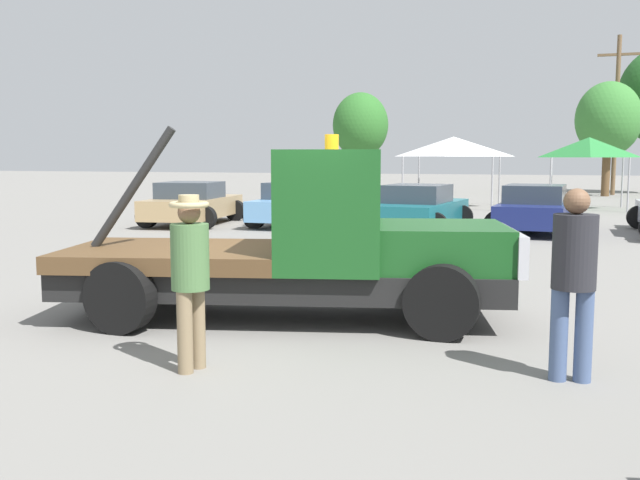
{
  "coord_description": "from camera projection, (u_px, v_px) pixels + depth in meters",
  "views": [
    {
      "loc": [
        3.37,
        -8.6,
        2.11
      ],
      "look_at": [
        0.5,
        0.0,
        1.05
      ],
      "focal_mm": 40.0,
      "sensor_mm": 36.0,
      "label": 1
    }
  ],
  "objects": [
    {
      "name": "person_near_truck",
      "position": [
        574.0,
        271.0,
        6.62
      ],
      "size": [
        0.41,
        0.41,
        1.82
      ],
      "rotation": [
        0.0,
        0.0,
        1.7
      ],
      "color": "#475B84",
      "rests_on": "ground"
    },
    {
      "name": "parked_car_tan",
      "position": [
        193.0,
        204.0,
        22.38
      ],
      "size": [
        2.89,
        4.5,
        1.34
      ],
      "rotation": [
        0.0,
        0.0,
        1.7
      ],
      "color": "tan",
      "rests_on": "ground"
    },
    {
      "name": "utility_pole",
      "position": [
        616.0,
        111.0,
        39.22
      ],
      "size": [
        2.2,
        0.24,
        8.72
      ],
      "color": "brown",
      "rests_on": "ground"
    },
    {
      "name": "parked_car_skyblue",
      "position": [
        298.0,
        204.0,
        22.1
      ],
      "size": [
        2.44,
        4.35,
        1.34
      ],
      "rotation": [
        0.0,
        0.0,
        1.58
      ],
      "color": "#669ED1",
      "rests_on": "ground"
    },
    {
      "name": "parked_car_teal",
      "position": [
        418.0,
        209.0,
        20.19
      ],
      "size": [
        2.72,
        4.61,
        1.34
      ],
      "rotation": [
        0.0,
        0.0,
        1.47
      ],
      "color": "#196670",
      "rests_on": "ground"
    },
    {
      "name": "parked_car_navy",
      "position": [
        535.0,
        209.0,
        20.06
      ],
      "size": [
        2.56,
        4.58,
        1.34
      ],
      "rotation": [
        0.0,
        0.0,
        1.51
      ],
      "color": "navy",
      "rests_on": "ground"
    },
    {
      "name": "canopy_tent_green",
      "position": [
        589.0,
        147.0,
        28.79
      ],
      "size": [
        2.91,
        2.91,
        2.91
      ],
      "color": "#9E9EA3",
      "rests_on": "ground"
    },
    {
      "name": "tree_center",
      "position": [
        360.0,
        125.0,
        42.7
      ],
      "size": [
        3.33,
        3.33,
        5.95
      ],
      "color": "brown",
      "rests_on": "ground"
    },
    {
      "name": "person_at_hood",
      "position": [
        190.0,
        268.0,
        6.96
      ],
      "size": [
        0.39,
        0.39,
        1.75
      ],
      "rotation": [
        0.0,
        0.0,
        6.11
      ],
      "color": "#847051",
      "rests_on": "ground"
    },
    {
      "name": "tow_truck",
      "position": [
        311.0,
        248.0,
        9.27
      ],
      "size": [
        6.11,
        3.31,
        2.51
      ],
      "rotation": [
        0.0,
        0.0,
        0.24
      ],
      "color": "black",
      "rests_on": "ground"
    },
    {
      "name": "canopy_tent_white",
      "position": [
        453.0,
        147.0,
        30.12
      ],
      "size": [
        3.66,
        3.66,
        2.96
      ],
      "color": "#9E9EA3",
      "rests_on": "ground"
    },
    {
      "name": "ground_plane",
      "position": [
        284.0,
        317.0,
        9.41
      ],
      "size": [
        160.0,
        160.0,
        0.0
      ],
      "primitive_type": "plane",
      "color": "gray"
    },
    {
      "name": "tree_left",
      "position": [
        608.0,
        120.0,
        38.0
      ],
      "size": [
        3.42,
        3.42,
        6.11
      ],
      "color": "brown",
      "rests_on": "ground"
    }
  ]
}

